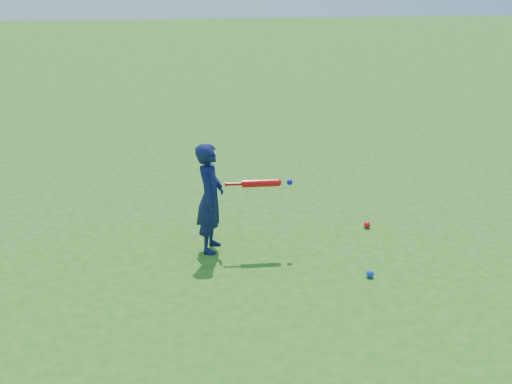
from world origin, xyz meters
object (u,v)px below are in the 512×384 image
(ground_ball_red, at_px, (367,225))
(bat_swing, at_px, (263,183))
(ground_ball_blue, at_px, (370,274))
(child, at_px, (210,198))

(ground_ball_red, height_order, bat_swing, bat_swing)
(ground_ball_blue, bearing_deg, ground_ball_red, 71.14)
(ground_ball_blue, bearing_deg, bat_swing, 138.73)
(ground_ball_red, distance_m, bat_swing, 1.58)
(ground_ball_red, bearing_deg, bat_swing, -165.83)
(child, xyz_separation_m, ground_ball_blue, (1.52, -0.92, -0.57))
(child, bearing_deg, bat_swing, -82.07)
(ground_ball_blue, bearing_deg, child, 148.68)
(child, bearing_deg, ground_ball_blue, -104.52)
(child, height_order, ground_ball_blue, child)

